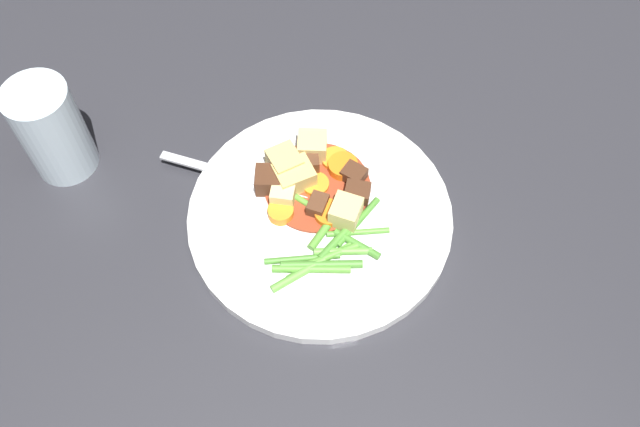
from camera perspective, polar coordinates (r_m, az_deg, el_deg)
The scene contains 34 objects.
ground_plane at distance 0.77m, azimuth -0.00°, elevation -0.54°, with size 3.00×3.00×0.00m, color #2D2D33.
dinner_plate at distance 0.76m, azimuth -0.00°, elevation -0.27°, with size 0.29×0.29×0.01m, color white.
stew_sauce at distance 0.77m, azimuth -0.21°, elevation 2.21°, with size 0.12×0.12×0.00m, color #93381E.
carrot_slice_0 at distance 0.75m, azimuth 0.75°, elevation -0.01°, with size 0.03×0.03×0.01m, color orange.
carrot_slice_1 at distance 0.75m, azimuth -3.21°, elevation 0.11°, with size 0.03×0.03×0.01m, color orange.
carrot_slice_2 at distance 0.78m, azimuth -2.25°, elevation 4.45°, with size 0.03×0.03×0.01m, color orange.
carrot_slice_3 at distance 0.77m, azimuth -0.37°, elevation 2.36°, with size 0.03×0.03×0.01m, color orange.
carrot_slice_4 at distance 0.79m, azimuth 1.24°, elevation 4.42°, with size 0.03×0.03×0.01m, color orange.
carrot_slice_5 at distance 0.78m, azimuth 1.87°, elevation 3.82°, with size 0.03×0.03×0.01m, color orange.
potato_chunk_0 at distance 0.77m, azimuth -2.88°, elevation 4.05°, with size 0.03×0.03×0.03m, color #DBBC6B.
potato_chunk_1 at distance 0.78m, azimuth -0.64°, elevation 5.44°, with size 0.03×0.03×0.03m, color #E5CC7A.
potato_chunk_2 at distance 0.74m, azimuth 2.11°, elevation 0.08°, with size 0.03×0.03×0.03m, color #E5CC7A.
potato_chunk_3 at distance 0.76m, azimuth -2.11°, elevation 3.02°, with size 0.04×0.03×0.03m, color #DBBC6B.
potato_chunk_4 at distance 0.75m, azimuth -3.01°, elevation 1.54°, with size 0.03×0.03×0.02m, color #EAD68C.
meat_chunk_0 at distance 0.78m, azimuth -1.09°, elevation 4.26°, with size 0.03×0.03×0.02m, color #56331E.
meat_chunk_1 at distance 0.75m, azimuth -0.23°, elevation 0.64°, with size 0.02×0.02×0.02m, color #56331E.
meat_chunk_2 at distance 0.75m, azimuth 3.24°, elevation 1.39°, with size 0.02×0.03×0.02m, color #4C2B19.
meat_chunk_3 at distance 0.77m, azimuth 2.77°, elevation 3.16°, with size 0.02×0.02×0.02m, color #4C2B19.
meat_chunk_4 at distance 0.76m, azimuth -4.22°, elevation 2.74°, with size 0.03×0.03×0.02m, color #4C2B19.
green_bean_0 at distance 0.74m, azimuth 0.41°, elevation -1.03°, with size 0.01×0.01×0.07m, color #599E38.
green_bean_1 at distance 0.74m, azimuth 3.10°, elevation -0.70°, with size 0.01×0.01×0.07m, color #4C8E33.
green_bean_2 at distance 0.73m, azimuth 1.10°, elevation -2.34°, with size 0.01×0.01×0.06m, color #4C8E33.
green_bean_3 at distance 0.73m, azimuth 1.62°, elevation -3.22°, with size 0.01×0.01×0.06m, color #66AD42.
green_bean_4 at distance 0.72m, azimuth -1.44°, elevation -3.68°, with size 0.01×0.01×0.08m, color #4C8E33.
green_bean_5 at distance 0.72m, azimuth -0.05°, elevation -3.92°, with size 0.01×0.01×0.08m, color #66AD42.
green_bean_6 at distance 0.72m, azimuth 0.14°, elevation -4.18°, with size 0.01×0.01×0.08m, color #4C8E33.
green_bean_7 at distance 0.75m, azimuth 0.02°, elevation -0.14°, with size 0.01×0.01×0.08m, color #599E38.
green_bean_8 at distance 0.74m, azimuth 3.11°, elevation -1.53°, with size 0.01×0.01×0.07m, color #599E38.
green_bean_9 at distance 0.72m, azimuth -0.70°, elevation -4.54°, with size 0.01×0.01×0.08m, color #599E38.
green_bean_10 at distance 0.72m, azimuth 0.77°, elevation -3.49°, with size 0.01×0.01×0.06m, color #599E38.
green_bean_11 at distance 0.73m, azimuth 3.03°, elevation -2.51°, with size 0.01×0.01×0.05m, color #4C8E33.
green_bean_12 at distance 0.71m, azimuth -1.77°, elevation -4.98°, with size 0.01×0.01×0.06m, color #66AD42.
fork at distance 0.78m, azimuth -6.62°, elevation 3.01°, with size 0.13×0.14×0.00m.
water_glass at distance 0.81m, azimuth -21.01°, elevation 6.37°, with size 0.07×0.07×0.12m, color silver.
Camera 1 is at (-0.34, 0.17, 0.66)m, focal length 39.32 mm.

